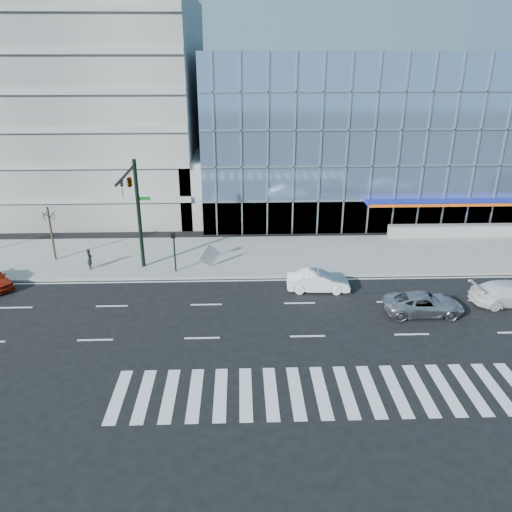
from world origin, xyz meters
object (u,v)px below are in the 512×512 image
Objects in this scene: street_tree_near at (48,214)px; traffic_signal at (132,193)px; pedestrian at (90,259)px; silver_suv at (424,304)px; white_suv at (511,293)px; white_sedan at (318,281)px; ped_signal_post at (174,246)px; tilted_panel at (209,255)px.

traffic_signal is at bearing -22.71° from street_tree_near.
pedestrian is at bearing 164.55° from traffic_signal.
traffic_signal reaches higher than pedestrian.
street_tree_near is at bearing 70.23° from silver_suv.
white_sedan is (-12.00, 2.30, -0.04)m from white_suv.
ped_signal_post reaches higher than pedestrian.
tilted_panel is at bearing 66.08° from white_sedan.
tilted_panel is at bearing 16.97° from ped_signal_post.
pedestrian is at bearing 144.50° from tilted_panel.
ped_signal_post is at bearing -102.05° from pedestrian.
white_suv is 1.21× the size of white_sedan.
tilted_panel is at bearing 12.77° from traffic_signal.
white_suv is at bearing -11.72° from traffic_signal.
ped_signal_post is at bearing 67.61° from silver_suv.
street_tree_near is at bearing 135.43° from tilted_panel.
ped_signal_post is 0.72× the size of white_sedan.
white_suv reaches higher than silver_suv.
street_tree_near is 4.67m from pedestrian.
ped_signal_post reaches higher than silver_suv.
white_sedan is 16.69m from pedestrian.
white_suv is (21.93, -5.44, -1.41)m from ped_signal_post.
white_sedan is at bearing -63.38° from tilted_panel.
tilted_panel reaches higher than white_sedan.
white_sedan is 2.67× the size of pedestrian.
tilted_panel reaches higher than silver_suv.
traffic_signal reaches higher than street_tree_near.
ped_signal_post is 6.46m from pedestrian.
ped_signal_post is at bearing -15.06° from street_tree_near.
traffic_signal is 1.89× the size of street_tree_near.
ped_signal_post is at bearing 161.02° from tilted_panel.
white_suv is 12.22m from white_sedan.
street_tree_near is 0.84× the size of white_suv.
tilted_panel is (2.44, 0.75, -1.07)m from ped_signal_post.
white_sedan is at bearing -17.56° from ped_signal_post.
white_suv is (24.43, -5.07, -5.43)m from traffic_signal.
white_sedan is (9.93, -3.14, -1.45)m from ped_signal_post.
street_tree_near is 12.38m from tilted_panel.
traffic_signal reaches higher than white_suv.
street_tree_near reaches higher than white_suv.
tilted_panel reaches higher than white_suv.
street_tree_near is 27.19m from silver_suv.
street_tree_near reaches higher than tilted_panel.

